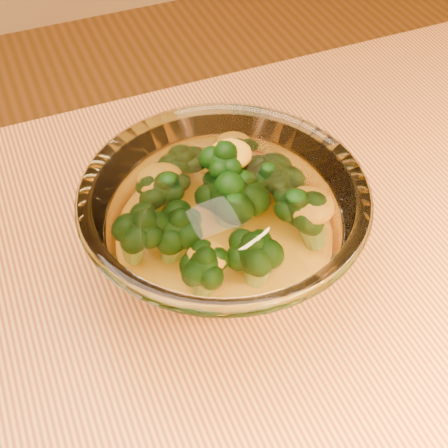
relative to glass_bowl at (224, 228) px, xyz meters
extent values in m
cube|color=gold|center=(-0.08, -0.13, -0.07)|extent=(1.20, 0.80, 0.04)
cylinder|color=brown|center=(0.46, 0.21, -0.45)|extent=(0.06, 0.06, 0.71)
ellipsoid|color=white|center=(0.00, 0.00, -0.04)|extent=(0.10, 0.10, 0.02)
torus|color=white|center=(0.00, 0.00, 0.04)|extent=(0.22, 0.22, 0.01)
ellipsoid|color=yellow|center=(0.00, 0.00, -0.02)|extent=(0.13, 0.13, 0.04)
camera|label=1|loc=(-0.13, -0.31, 0.36)|focal=50.00mm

